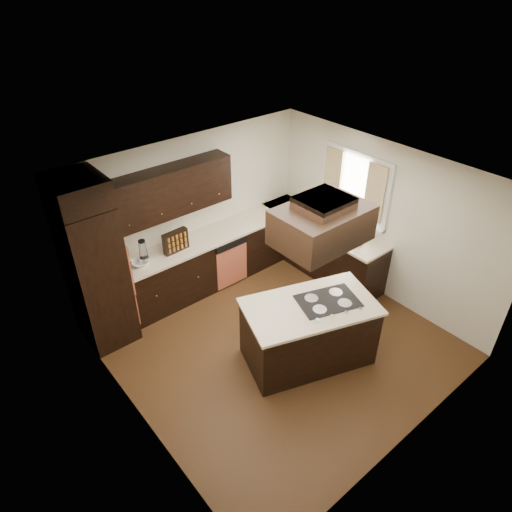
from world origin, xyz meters
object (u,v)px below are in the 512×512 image
at_px(island, 308,333).
at_px(range_hood, 322,225).
at_px(oven_column, 97,276).
at_px(spice_rack, 176,241).

distance_m(island, range_hood, 1.72).
height_order(oven_column, range_hood, range_hood).
distance_m(oven_column, spice_rack, 1.26).
relative_size(oven_column, spice_rack, 5.22).
height_order(oven_column, spice_rack, oven_column).
height_order(range_hood, spice_rack, range_hood).
xyz_separation_m(oven_column, spice_rack, (1.26, 0.04, 0.03)).
distance_m(oven_column, island, 2.95).
bearing_deg(oven_column, island, -48.70).
bearing_deg(range_hood, oven_column, 129.74).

